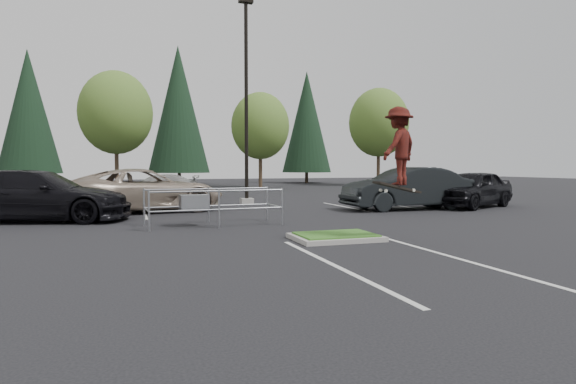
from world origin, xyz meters
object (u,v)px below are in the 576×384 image
object	(u,v)px
conif_a	(29,111)
car_r_black	(472,189)
light_pole	(246,112)
skateboarder	(398,147)
conif_b	(179,109)
car_l_tan	(144,190)
car_far_silver	(158,186)
car_l_black	(36,196)
conif_c	(307,122)
cart_corral	(199,202)
decid_d	(378,125)
decid_b	(116,115)
decid_c	(260,128)
car_r_charc	(406,188)

from	to	relation	value
conif_a	car_r_black	size ratio (longest dim) A/B	2.57
light_pole	skateboarder	size ratio (longest dim) A/B	4.76
skateboarder	car_r_black	size ratio (longest dim) A/B	0.42
conif_b	car_l_tan	world-z (taller)	conif_b
conif_a	car_far_silver	distance (m)	25.23
conif_a	car_l_black	distance (m)	34.09
conif_c	cart_corral	bearing A→B (deg)	-115.54
conif_a	skateboarder	bearing A→B (deg)	-69.66
conif_a	car_far_silver	world-z (taller)	conif_a
decid_d	conif_b	size ratio (longest dim) A/B	0.65
conif_a	car_l_black	bearing A→B (deg)	-79.89
conif_c	skateboarder	xyz separation A→B (m)	(-12.80, -40.50, -4.46)
light_pole	conif_a	bearing A→B (deg)	117.38
cart_corral	car_r_black	distance (m)	13.33
light_pole	conif_b	world-z (taller)	conif_b
decid_b	car_l_black	distance (m)	24.18
light_pole	car_r_black	size ratio (longest dim) A/B	2.00
decid_c	car_l_tan	xyz separation A→B (m)	(-10.49, -20.41, -4.35)
light_pole	decid_b	xyz separation A→B (m)	(-6.51, 18.53, 1.48)
decid_c	car_far_silver	distance (m)	15.80
decid_b	conif_c	bearing A→B (deg)	24.14
conif_c	car_far_silver	bearing A→B (deg)	-129.05
car_l_tan	car_l_black	world-z (taller)	car_l_tan
decid_c	conif_b	world-z (taller)	conif_b
cart_corral	car_l_tan	bearing A→B (deg)	101.95
conif_c	cart_corral	world-z (taller)	conif_c
decid_d	car_far_silver	bearing A→B (deg)	-150.08
light_pole	decid_d	distance (m)	25.37
light_pole	car_far_silver	size ratio (longest dim) A/B	2.08
car_l_tan	car_r_charc	bearing A→B (deg)	-112.73
decid_c	decid_d	xyz separation A→B (m)	(12.00, 0.50, 0.66)
car_r_black	car_far_silver	xyz separation A→B (m)	(-13.44, 11.00, -0.16)
conif_b	car_l_black	distance (m)	35.16
light_pole	car_l_tan	size ratio (longest dim) A/B	1.57
conif_c	car_r_charc	bearing A→B (deg)	-102.99
car_far_silver	car_r_black	bearing A→B (deg)	61.08
decid_d	cart_corral	world-z (taller)	decid_d
light_pole	conif_b	size ratio (longest dim) A/B	0.70
conif_b	skateboarder	world-z (taller)	conif_b
cart_corral	car_far_silver	distance (m)	14.04
car_l_black	car_r_charc	bearing A→B (deg)	-75.38
decid_d	conif_b	bearing A→B (deg)	150.53
light_pole	car_far_silver	bearing A→B (deg)	123.31
skateboarder	conif_a	bearing A→B (deg)	-100.33
conif_b	decid_d	bearing A→B (deg)	-29.47
skateboarder	car_l_black	xyz separation A→B (m)	(-9.31, 8.00, -1.50)
light_pole	car_r_black	bearing A→B (deg)	-27.76
decid_b	skateboarder	bearing A→B (deg)	-77.12
light_pole	decid_b	bearing A→B (deg)	109.35
car_far_silver	car_l_black	bearing A→B (deg)	-12.64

